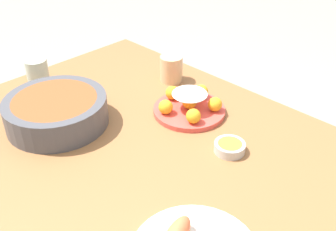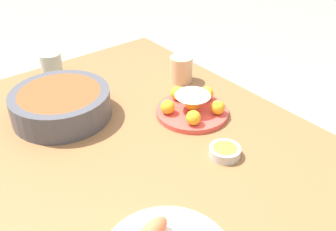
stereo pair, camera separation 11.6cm
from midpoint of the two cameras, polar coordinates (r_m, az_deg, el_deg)
dining_table at (r=1.19m, az=-6.13°, el=-7.60°), size 1.25×0.92×0.71m
cake_plate at (r=1.24m, az=0.44°, el=1.38°), size 0.23×0.23×0.08m
serving_bowl at (r=1.24m, az=-18.52°, el=0.61°), size 0.31×0.31×0.09m
sauce_bowl at (r=1.09m, az=5.92°, el=-4.68°), size 0.09×0.09×0.03m
cup_near at (r=1.42m, az=-1.88°, el=6.75°), size 0.08×0.08×0.09m
cup_far at (r=1.50m, az=-20.60°, el=5.95°), size 0.08×0.08×0.09m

